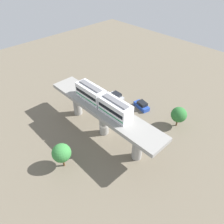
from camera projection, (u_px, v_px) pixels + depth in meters
The scene contains 7 objects.
ground_plane at pixel (104, 132), 45.34m from camera, with size 120.00×120.00×0.00m, color #706654.
viaduct at pixel (104, 114), 42.03m from camera, with size 5.20×28.00×6.91m.
train at pixel (102, 100), 40.13m from camera, with size 2.64×13.55×3.24m.
parked_car_silver at pixel (116, 96), 54.57m from camera, with size 1.84×4.22×1.76m.
parked_car_blue at pixel (142, 105), 51.57m from camera, with size 2.62×4.48×1.76m.
tree_near_viaduct at pixel (179, 115), 45.17m from camera, with size 3.36×3.36×4.77m.
tree_mid_lot at pixel (62, 153), 36.55m from camera, with size 3.37×3.37×5.14m.
Camera 1 is at (21.28, 24.60, 31.94)m, focal length 34.01 mm.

